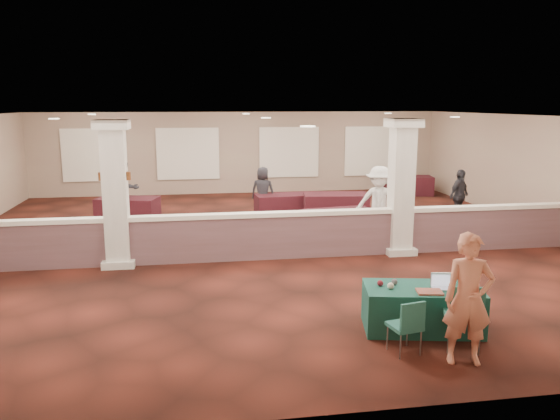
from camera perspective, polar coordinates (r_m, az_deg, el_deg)
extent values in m
plane|color=#471911|center=(14.15, -1.42, -3.39)|extent=(16.00, 16.00, 0.00)
cube|color=gray|center=(21.74, -4.28, 5.98)|extent=(16.00, 0.04, 3.20)
cube|color=gray|center=(6.18, 8.59, -7.42)|extent=(16.00, 0.04, 3.20)
cube|color=gray|center=(16.87, 26.63, 3.32)|extent=(0.04, 16.00, 3.20)
cube|color=silver|center=(13.70, -1.48, 9.67)|extent=(16.00, 16.00, 0.02)
cube|color=brown|center=(12.59, -0.51, -2.89)|extent=(15.60, 0.20, 1.00)
cube|color=white|center=(12.47, -0.51, -0.43)|extent=(15.60, 0.28, 0.10)
cube|color=beige|center=(12.35, -16.80, 1.57)|extent=(0.50, 0.50, 3.20)
cube|color=beige|center=(12.68, -16.41, -5.22)|extent=(0.70, 0.70, 0.16)
cube|color=beige|center=(12.20, -17.20, 8.53)|extent=(0.72, 0.72, 0.20)
cube|color=beige|center=(13.15, 12.53, 2.34)|extent=(0.50, 0.50, 3.20)
cube|color=beige|center=(13.46, 12.26, -4.06)|extent=(0.70, 0.70, 0.16)
cube|color=beige|center=(13.01, 12.81, 8.88)|extent=(0.72, 0.72, 0.20)
cylinder|color=brown|center=(12.33, -18.19, 3.35)|extent=(0.12, 0.12, 0.18)
cylinder|color=#F2E6CE|center=(12.33, -18.19, 3.35)|extent=(0.09, 0.09, 0.10)
cylinder|color=brown|center=(12.26, -15.61, 3.46)|extent=(0.12, 0.12, 0.18)
cylinder|color=#F2E6CE|center=(12.26, -15.61, 3.46)|extent=(0.09, 0.09, 0.10)
cube|color=#0F392A|center=(9.08, 14.60, -9.91)|extent=(1.95, 1.24, 0.69)
cube|color=#1C544B|center=(8.53, 18.55, -10.43)|extent=(0.65, 0.65, 0.07)
cube|color=#1C544B|center=(8.22, 18.93, -9.22)|extent=(0.48, 0.21, 0.49)
cylinder|color=gray|center=(8.41, 17.21, -12.65)|extent=(0.03, 0.03, 0.47)
cylinder|color=gray|center=(8.48, 20.11, -12.64)|extent=(0.03, 0.03, 0.47)
cylinder|color=gray|center=(8.79, 16.84, -11.55)|extent=(0.03, 0.03, 0.47)
cylinder|color=gray|center=(8.86, 19.61, -11.55)|extent=(0.03, 0.03, 0.47)
cube|color=#1C544B|center=(8.20, 12.88, -11.75)|extent=(0.49, 0.49, 0.05)
cube|color=#1C544B|center=(7.98, 13.71, -10.73)|extent=(0.39, 0.12, 0.39)
cylinder|color=gray|center=(8.07, 12.46, -13.78)|extent=(0.03, 0.03, 0.38)
cylinder|color=gray|center=(8.25, 14.49, -13.31)|extent=(0.03, 0.03, 0.38)
cylinder|color=gray|center=(8.33, 11.15, -12.91)|extent=(0.03, 0.03, 0.38)
cylinder|color=gray|center=(8.51, 13.14, -12.48)|extent=(0.03, 0.03, 0.38)
imported|color=#DC7B5F|center=(7.96, 19.08, -8.80)|extent=(0.75, 0.58, 1.84)
cube|color=black|center=(15.00, -27.06, -2.52)|extent=(1.70, 1.00, 0.65)
cube|color=black|center=(14.74, 6.15, -1.39)|extent=(1.92, 1.15, 0.73)
cube|color=black|center=(16.96, 5.82, 0.37)|extent=(2.07, 1.22, 0.79)
cube|color=black|center=(17.19, -15.61, 0.05)|extent=(1.97, 1.36, 0.73)
cube|color=black|center=(17.31, 0.33, 0.49)|extent=(1.80, 1.00, 0.70)
cube|color=black|center=(21.97, 13.28, 2.51)|extent=(1.92, 1.19, 0.73)
imported|color=black|center=(17.31, -15.87, 1.98)|extent=(1.01, 0.87, 1.84)
imported|color=#BABBB6|center=(14.64, 10.28, 0.77)|extent=(1.35, 0.97, 1.92)
imported|color=black|center=(17.28, 18.21, 1.42)|extent=(1.03, 0.89, 1.60)
imported|color=black|center=(17.46, -1.81, 2.00)|extent=(0.86, 0.64, 1.55)
cube|color=silver|center=(8.99, 16.57, -7.84)|extent=(0.35, 0.28, 0.02)
cube|color=silver|center=(9.05, 16.44, -6.94)|extent=(0.31, 0.07, 0.21)
cube|color=silver|center=(9.05, 16.44, -7.04)|extent=(0.28, 0.06, 0.18)
cube|color=#C33E1F|center=(8.75, 15.35, -8.25)|extent=(0.43, 0.35, 0.03)
sphere|color=#F0E5C5|center=(8.76, 11.49, -7.78)|extent=(0.10, 0.10, 0.10)
sphere|color=maroon|center=(8.88, 10.42, -7.52)|extent=(0.10, 0.10, 0.10)
sphere|color=#4F4F54|center=(8.97, 11.88, -7.36)|extent=(0.10, 0.10, 0.10)
cube|color=red|center=(8.88, 19.02, -8.25)|extent=(0.12, 0.05, 0.01)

